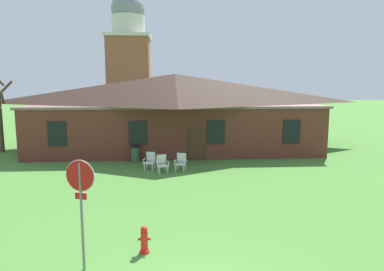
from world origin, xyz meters
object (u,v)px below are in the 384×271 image
lawn_chair_by_porch (150,160)px  trash_bin (135,154)px  stop_sign (81,193)px  lawn_chair_left_end (181,162)px  lawn_chair_near_door (162,163)px  fire_hydrant (144,240)px

lawn_chair_by_porch → trash_bin: bearing=117.9°
stop_sign → lawn_chair_left_end: size_ratio=3.01×
lawn_chair_near_door → trash_bin: trash_bin is taller
lawn_chair_left_end → fire_hydrant: 9.58m
lawn_chair_near_door → trash_bin: size_ratio=0.98×
fire_hydrant → lawn_chair_left_end: bearing=81.7°
trash_bin → lawn_chair_left_end: bearing=-40.5°
lawn_chair_near_door → lawn_chair_left_end: bearing=18.3°
lawn_chair_left_end → fire_hydrant: (-1.39, -9.48, -0.12)m
lawn_chair_by_porch → lawn_chair_near_door: size_ratio=1.00×
lawn_chair_by_porch → fire_hydrant: size_ratio=1.21×
stop_sign → lawn_chair_by_porch: size_ratio=3.01×
lawn_chair_by_porch → lawn_chair_left_end: (1.72, -0.43, 0.00)m
fire_hydrant → lawn_chair_by_porch: bearing=91.9°
fire_hydrant → stop_sign: bearing=-151.3°
trash_bin → stop_sign: bearing=-90.7°
lawn_chair_by_porch → lawn_chair_left_end: same height
lawn_chair_near_door → fire_hydrant: bearing=-92.2°
lawn_chair_near_door → lawn_chair_left_end: same height
stop_sign → lawn_chair_left_end: bearing=74.4°
lawn_chair_near_door → fire_hydrant: (-0.35, -9.14, -0.12)m
lawn_chair_near_door → trash_bin: bearing=122.3°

